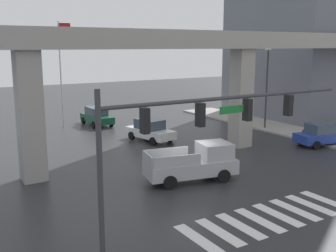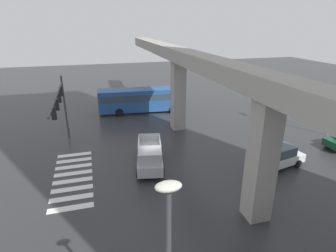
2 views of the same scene
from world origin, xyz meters
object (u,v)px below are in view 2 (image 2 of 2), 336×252
city_bus (142,99)px  traffic_signal_mast (60,102)px  pickup_truck (150,157)px  sedan_white (278,157)px

city_bus → traffic_signal_mast: size_ratio=1.01×
pickup_truck → sedan_white: pickup_truck is taller
sedan_white → pickup_truck: bearing=-104.4°
city_bus → traffic_signal_mast: bearing=-41.1°
traffic_signal_mast → sedan_white: bearing=66.4°
traffic_signal_mast → pickup_truck: bearing=54.7°
sedan_white → traffic_signal_mast: bearing=-113.6°
city_bus → sedan_white: size_ratio=2.41×
pickup_truck → city_bus: 14.81m
pickup_truck → sedan_white: (2.54, 9.89, -0.14)m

